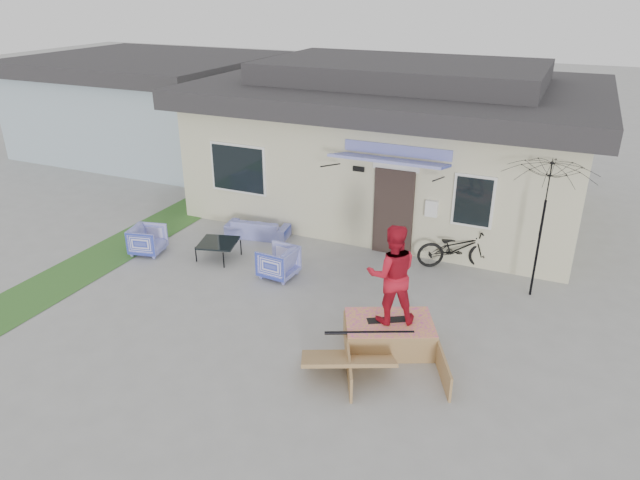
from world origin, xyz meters
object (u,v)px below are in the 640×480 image
at_px(skate_ramp, 389,334).
at_px(skateboard, 389,319).
at_px(armchair_left, 148,239).
at_px(coffee_table, 219,250).
at_px(skater, 392,273).
at_px(patio_umbrella, 543,217).
at_px(armchair_right, 278,261).
at_px(loveseat, 258,225).
at_px(bicycle, 457,244).

relative_size(skate_ramp, skateboard, 2.59).
height_order(armchair_left, coffee_table, armchair_left).
height_order(armchair_left, skater, skater).
height_order(skate_ramp, skater, skater).
distance_m(patio_umbrella, skater, 3.69).
height_order(skateboard, skater, skater).
relative_size(armchair_left, armchair_right, 0.97).
xyz_separation_m(patio_umbrella, skater, (-2.15, -2.98, -0.28)).
xyz_separation_m(armchair_right, skate_ramp, (3.08, -1.62, -0.13)).
relative_size(loveseat, armchair_right, 2.11).
bearing_deg(armchair_right, skateboard, 67.27).
relative_size(patio_umbrella, skateboard, 2.79).
distance_m(armchair_right, skateboard, 3.44).
bearing_deg(loveseat, skater, 135.02).
relative_size(loveseat, bicycle, 0.90).
xyz_separation_m(armchair_left, patio_umbrella, (8.65, 1.61, 1.38)).
distance_m(armchair_left, bicycle, 7.29).
bearing_deg(skater, armchair_right, -53.07).
distance_m(loveseat, armchair_right, 2.32).
bearing_deg(skate_ramp, armchair_left, 142.92).
bearing_deg(armchair_left, patio_umbrella, -92.17).
distance_m(patio_umbrella, skateboard, 3.87).
relative_size(coffee_table, skate_ramp, 0.41).
height_order(loveseat, patio_umbrella, patio_umbrella).
relative_size(loveseat, skateboard, 2.05).
relative_size(armchair_right, skateboard, 0.97).
bearing_deg(skateboard, skater, 0.00).
xyz_separation_m(skate_ramp, skateboard, (-0.02, 0.05, 0.28)).
distance_m(loveseat, skate_ramp, 5.70).
height_order(coffee_table, patio_umbrella, patio_umbrella).
distance_m(patio_umbrella, skate_ramp, 3.99).
relative_size(coffee_table, skater, 0.47).
distance_m(armchair_left, skateboard, 6.64).
bearing_deg(patio_umbrella, coffee_table, -170.42).
bearing_deg(armchair_right, patio_umbrella, 109.62).
distance_m(loveseat, skater, 5.77).
relative_size(patio_umbrella, skater, 1.22).
xyz_separation_m(loveseat, bicycle, (5.01, 0.33, 0.26)).
distance_m(armchair_left, skater, 6.72).
height_order(armchair_right, coffee_table, armchair_right).
bearing_deg(skater, bicycle, -122.63).
xyz_separation_m(loveseat, skateboard, (4.58, -3.32, 0.22)).
xyz_separation_m(bicycle, patio_umbrella, (1.72, -0.67, 1.18)).
height_order(loveseat, skater, skater).
height_order(patio_umbrella, skater, skater).
height_order(coffee_table, skateboard, skateboard).
bearing_deg(patio_umbrella, skate_ramp, -125.16).
xyz_separation_m(armchair_right, bicycle, (3.49, 2.08, 0.19)).
bearing_deg(loveseat, coffee_table, 73.36).
bearing_deg(loveseat, armchair_right, 121.98).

